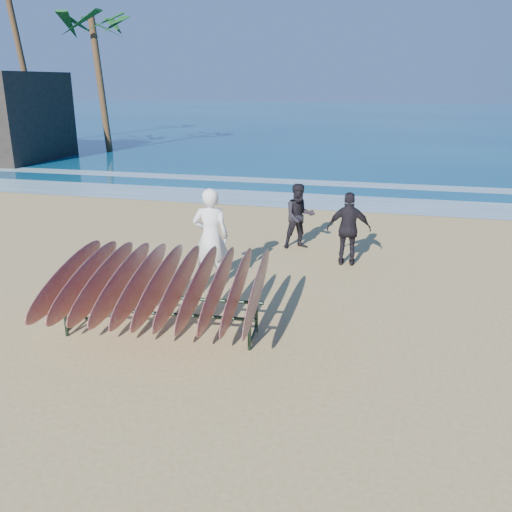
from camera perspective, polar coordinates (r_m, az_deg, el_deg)
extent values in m
plane|color=tan|center=(9.15, -1.24, -7.17)|extent=(120.00, 120.00, 0.00)
plane|color=navy|center=(63.14, 12.57, 13.97)|extent=(160.00, 160.00, 0.00)
plane|color=white|center=(18.53, 7.05, 5.71)|extent=(160.00, 160.00, 0.00)
plane|color=white|center=(21.94, 8.26, 7.56)|extent=(160.00, 160.00, 0.00)
cylinder|color=black|center=(9.16, -19.39, -6.52)|extent=(0.06, 0.06, 0.50)
cylinder|color=black|center=(8.21, -0.70, -8.30)|extent=(0.06, 0.06, 0.50)
cylinder|color=black|center=(9.68, -17.60, -4.99)|extent=(0.06, 0.06, 0.50)
cylinder|color=black|center=(8.79, 0.03, -6.45)|extent=(0.06, 0.06, 0.50)
cylinder|color=black|center=(8.47, -10.67, -5.93)|extent=(3.19, 0.33, 0.06)
cylinder|color=black|center=(9.03, -9.30, -4.30)|extent=(3.19, 0.33, 0.06)
cylinder|color=black|center=(9.48, -18.37, -6.68)|extent=(0.10, 0.65, 0.04)
cylinder|color=black|center=(8.58, -0.32, -8.37)|extent=(0.10, 0.65, 0.04)
ellipsoid|color=#65070E|center=(9.23, -19.23, -2.17)|extent=(0.30, 2.64, 0.95)
ellipsoid|color=#65070E|center=(9.09, -17.51, -2.31)|extent=(0.30, 2.64, 0.95)
ellipsoid|color=#65070E|center=(8.96, -15.73, -2.44)|extent=(0.30, 2.64, 0.95)
ellipsoid|color=#65070E|center=(8.83, -13.90, -2.57)|extent=(0.30, 2.64, 0.95)
ellipsoid|color=#65070E|center=(8.72, -12.02, -2.71)|extent=(0.30, 2.64, 0.95)
ellipsoid|color=#65070E|center=(8.61, -10.09, -2.84)|extent=(0.30, 2.64, 0.95)
ellipsoid|color=#65070E|center=(8.52, -8.12, -2.97)|extent=(0.30, 2.64, 0.95)
ellipsoid|color=#65070E|center=(8.44, -6.11, -3.11)|extent=(0.30, 2.64, 0.95)
ellipsoid|color=#65070E|center=(8.36, -4.05, -3.24)|extent=(0.30, 2.64, 0.95)
ellipsoid|color=#65070E|center=(8.30, -1.96, -3.37)|extent=(0.30, 2.64, 0.95)
ellipsoid|color=#65070E|center=(8.25, 0.15, -3.50)|extent=(0.30, 2.64, 0.95)
imported|color=white|center=(10.69, -4.79, 2.04)|extent=(0.79, 0.60, 1.93)
imported|color=black|center=(13.07, 4.59, 4.18)|extent=(0.95, 0.87, 1.58)
imported|color=black|center=(11.98, 9.75, 2.81)|extent=(0.98, 0.47, 1.63)
cylinder|color=brown|center=(32.53, -16.04, 16.84)|extent=(0.36, 1.17, 7.29)
cylinder|color=brown|center=(37.90, -23.42, 18.32)|extent=(0.36, 1.95, 10.07)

